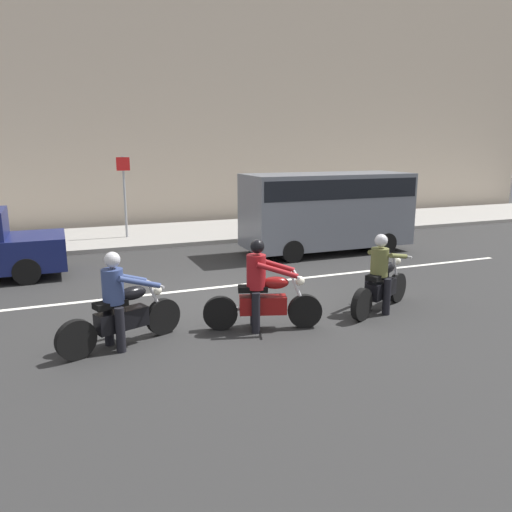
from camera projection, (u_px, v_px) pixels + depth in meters
name	position (u px, v px, depth m)	size (l,w,h in m)	color
ground_plane	(232.00, 298.00, 10.71)	(80.00, 80.00, 0.00)	#272727
sidewalk_slab	(160.00, 234.00, 17.95)	(40.00, 4.40, 0.14)	gray
building_facade	(137.00, 62.00, 19.64)	(40.00, 1.40, 12.90)	#B7A893
lane_marking_stripe	(192.00, 290.00, 11.28)	(18.00, 0.14, 0.01)	silver
motorcycle_with_rider_olive	(381.00, 279.00, 9.75)	(1.94, 1.13, 1.56)	black
motorcycle_with_rider_denim_blue	(120.00, 308.00, 8.01)	(2.09, 1.00, 1.60)	black
motorcycle_with_rider_crimson	(262.00, 293.00, 8.79)	(2.07, 0.90, 1.63)	black
parked_van_slate_gray	(327.00, 207.00, 15.03)	(5.09, 1.96, 2.41)	slate
street_sign_post	(124.00, 189.00, 16.71)	(0.44, 0.08, 2.73)	gray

